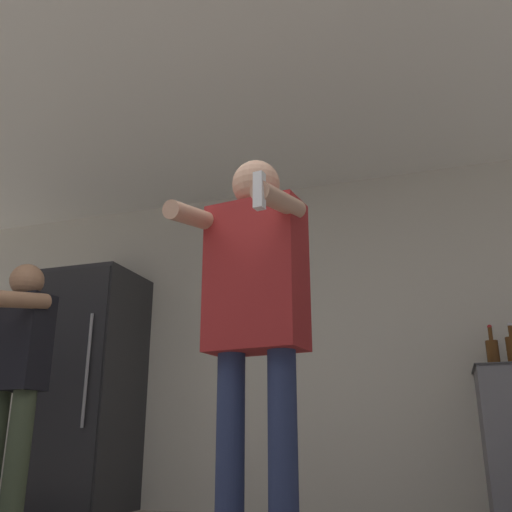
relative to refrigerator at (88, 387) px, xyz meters
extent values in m
cube|color=beige|center=(1.51, 0.37, 0.36)|extent=(7.00, 0.06, 2.55)
cube|color=silver|center=(1.51, -1.18, 1.66)|extent=(7.00, 3.56, 0.05)
cube|color=#262628|center=(0.00, 0.01, 0.00)|extent=(0.68, 0.66, 1.84)
cube|color=black|center=(0.00, -0.33, 0.00)|extent=(0.66, 0.01, 1.76)
cylinder|color=#99999E|center=(0.22, -0.36, 0.09)|extent=(0.02, 0.02, 0.83)
cylinder|color=#563314|center=(3.02, 0.11, 0.13)|extent=(0.08, 0.08, 0.18)
cylinder|color=#563314|center=(3.02, 0.11, 0.27)|extent=(0.03, 0.03, 0.09)
sphere|color=maroon|center=(3.02, 0.11, 0.32)|extent=(0.03, 0.03, 0.03)
cylinder|color=#563314|center=(3.14, 0.11, 0.28)|extent=(0.03, 0.03, 0.08)
sphere|color=silver|center=(3.14, 0.11, 0.32)|extent=(0.03, 0.03, 0.03)
cylinder|color=navy|center=(1.89, -1.79, -0.50)|extent=(0.11, 0.11, 0.84)
cylinder|color=navy|center=(2.11, -1.82, -0.50)|extent=(0.11, 0.11, 0.84)
cube|color=maroon|center=(2.00, -1.81, 0.24)|extent=(0.43, 0.25, 0.63)
sphere|color=tan|center=(2.00, -1.81, 0.66)|extent=(0.21, 0.21, 0.21)
cylinder|color=tan|center=(1.79, -1.96, 0.47)|extent=(0.13, 0.38, 0.14)
cylinder|color=tan|center=(2.17, -2.01, 0.47)|extent=(0.13, 0.38, 0.14)
cube|color=white|center=(2.14, -2.19, 0.44)|extent=(0.04, 0.04, 0.14)
cylinder|color=#38422D|center=(0.28, -1.05, -0.52)|extent=(0.14, 0.14, 0.80)
cube|color=black|center=(0.17, -1.04, 0.18)|extent=(0.40, 0.24, 0.60)
sphere|color=#9E7051|center=(0.17, -1.04, 0.58)|extent=(0.22, 0.22, 0.22)
cylinder|color=#9E7051|center=(0.33, -1.26, 0.39)|extent=(0.14, 0.42, 0.17)
camera|label=1|loc=(2.72, -3.97, -0.42)|focal=40.00mm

